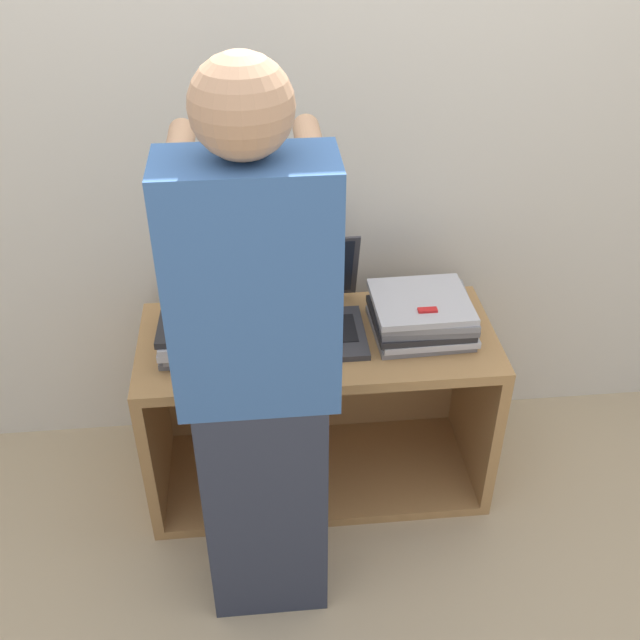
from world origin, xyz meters
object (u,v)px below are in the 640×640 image
(person, at_px, (258,382))
(laptop_stack_right, at_px, (422,315))
(laptop_stack_left, at_px, (211,330))
(laptop_open, at_px, (316,312))

(person, bearing_deg, laptop_stack_right, 40.70)
(laptop_stack_right, bearing_deg, person, -139.30)
(laptop_stack_right, bearing_deg, laptop_stack_left, -179.93)
(laptop_stack_right, bearing_deg, laptop_open, 169.91)
(laptop_open, relative_size, laptop_stack_left, 1.13)
(laptop_open, bearing_deg, laptop_stack_right, -10.09)
(laptop_stack_right, distance_m, person, 0.71)
(laptop_open, xyz_separation_m, laptop_stack_left, (-0.34, -0.06, -0.00))
(laptop_open, distance_m, person, 0.57)
(laptop_open, height_order, laptop_stack_left, laptop_open)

